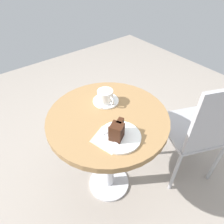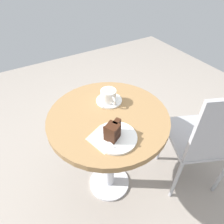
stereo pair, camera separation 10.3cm
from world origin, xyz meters
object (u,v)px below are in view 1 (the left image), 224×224
(cafe_chair, at_px, (203,128))
(cake_slice, at_px, (117,131))
(saucer, at_px, (106,101))
(cake_plate, at_px, (120,137))
(teaspoon, at_px, (105,106))
(fork, at_px, (108,136))
(coffee_cup, at_px, (105,96))
(napkin, at_px, (108,139))

(cafe_chair, bearing_deg, cake_slice, 8.73)
(saucer, xyz_separation_m, cake_plate, (0.26, -0.12, 0.00))
(saucer, relative_size, cake_slice, 1.49)
(teaspoon, distance_m, cake_plate, 0.23)
(fork, distance_m, cafe_chair, 0.66)
(cake_plate, height_order, cake_slice, cake_slice)
(teaspoon, xyz_separation_m, cake_plate, (0.22, -0.08, -0.01))
(teaspoon, relative_size, cafe_chair, 0.11)
(teaspoon, height_order, cake_slice, cake_slice)
(saucer, distance_m, cafe_chair, 0.63)
(coffee_cup, relative_size, cake_plate, 0.58)
(saucer, distance_m, teaspoon, 0.06)
(cake_plate, xyz_separation_m, cafe_chair, (0.15, 0.56, -0.18))
(coffee_cup, xyz_separation_m, cake_slice, (0.25, -0.12, 0.01))
(coffee_cup, xyz_separation_m, napkin, (0.23, -0.16, -0.04))
(saucer, bearing_deg, cake_slice, -26.48)
(cake_slice, relative_size, cafe_chair, 0.11)
(saucer, xyz_separation_m, cafe_chair, (0.41, 0.44, -0.18))
(coffee_cup, distance_m, napkin, 0.28)
(cake_slice, height_order, fork, cake_slice)
(coffee_cup, height_order, teaspoon, coffee_cup)
(coffee_cup, relative_size, fork, 0.86)
(coffee_cup, bearing_deg, fork, -34.43)
(teaspoon, relative_size, cake_slice, 0.93)
(cake_slice, height_order, cafe_chair, cafe_chair)
(teaspoon, height_order, cake_plate, teaspoon)
(teaspoon, bearing_deg, fork, 74.69)
(coffee_cup, distance_m, fork, 0.27)
(coffee_cup, height_order, cake_slice, cake_slice)
(teaspoon, bearing_deg, cafe_chair, 160.51)
(cafe_chair, bearing_deg, saucer, -19.31)
(saucer, height_order, napkin, saucer)
(teaspoon, distance_m, napkin, 0.23)
(cake_plate, distance_m, cake_slice, 0.05)
(saucer, bearing_deg, cafe_chair, 47.19)
(cake_slice, xyz_separation_m, fork, (-0.03, -0.03, -0.04))
(fork, bearing_deg, teaspoon, -36.19)
(coffee_cup, bearing_deg, saucer, 134.37)
(saucer, height_order, fork, fork)
(fork, height_order, cafe_chair, cafe_chair)
(napkin, bearing_deg, cake_plate, 62.40)
(cake_plate, xyz_separation_m, fork, (-0.03, -0.04, 0.01))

